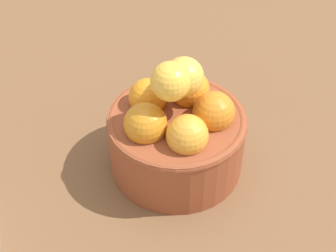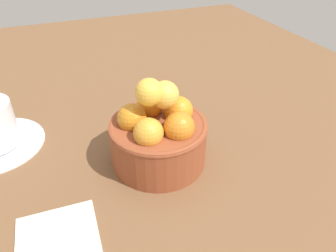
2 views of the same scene
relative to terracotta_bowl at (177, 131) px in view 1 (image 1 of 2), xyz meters
The scene contains 2 objects.
ground_plane 6.68cm from the terracotta_bowl, 88.42° to the right, with size 158.43×118.04×3.56cm, color brown.
terracotta_bowl is the anchor object (origin of this frame).
Camera 1 is at (21.11, -31.40, 40.54)cm, focal length 54.35 mm.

